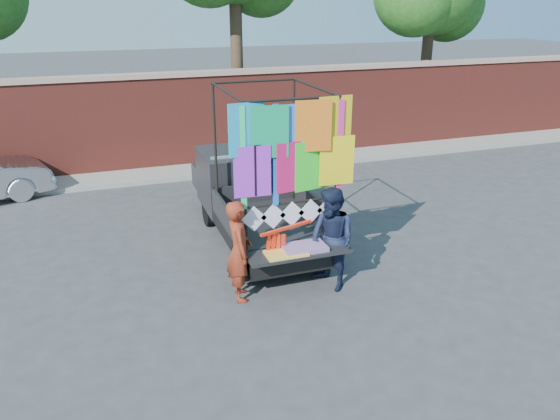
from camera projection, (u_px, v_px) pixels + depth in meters
name	position (u px, v px, depth m)	size (l,w,h in m)	color
ground	(308.00, 271.00, 9.54)	(90.00, 90.00, 0.00)	#38383A
brick_wall	(215.00, 118.00, 15.21)	(30.00, 0.45, 2.61)	maroon
curb	(223.00, 168.00, 15.05)	(30.00, 1.20, 0.12)	gray
pickup_truck	(250.00, 194.00, 10.91)	(1.96, 4.91, 3.09)	black
woman	(239.00, 251.00, 8.41)	(0.60, 0.39, 1.64)	maroon
man	(332.00, 239.00, 8.72)	(0.82, 0.64, 1.70)	#151D36
streamer_bundle	(280.00, 241.00, 8.49)	(0.94, 0.33, 0.67)	#FF2B0D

